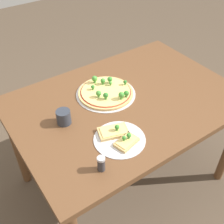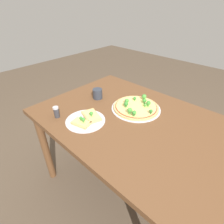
{
  "view_description": "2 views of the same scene",
  "coord_description": "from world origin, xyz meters",
  "px_view_note": "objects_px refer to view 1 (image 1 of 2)",
  "views": [
    {
      "loc": [
        -0.81,
        -1.03,
        1.81
      ],
      "look_at": [
        -0.15,
        -0.06,
        0.79
      ],
      "focal_mm": 45.0,
      "sensor_mm": 36.0,
      "label": 1
    },
    {
      "loc": [
        0.56,
        -0.81,
        1.47
      ],
      "look_at": [
        -0.15,
        -0.06,
        0.79
      ],
      "focal_mm": 28.0,
      "sensor_mm": 36.0,
      "label": 2
    }
  ],
  "objects_px": {
    "drinking_cup": "(64,117)",
    "condiment_shaker": "(101,164)",
    "pizza_tray_whole": "(106,92)",
    "pizza_tray_slice": "(119,137)",
    "dining_table": "(126,111)"
  },
  "relations": [
    {
      "from": "drinking_cup",
      "to": "condiment_shaker",
      "type": "xyz_separation_m",
      "value": [
        -0.01,
        -0.38,
        0.0
      ]
    },
    {
      "from": "drinking_cup",
      "to": "condiment_shaker",
      "type": "relative_size",
      "value": 1.0
    },
    {
      "from": "drinking_cup",
      "to": "condiment_shaker",
      "type": "distance_m",
      "value": 0.38
    },
    {
      "from": "dining_table",
      "to": "pizza_tray_slice",
      "type": "bearing_deg",
      "value": -133.48
    },
    {
      "from": "drinking_cup",
      "to": "pizza_tray_slice",
      "type": "bearing_deg",
      "value": -56.26
    },
    {
      "from": "pizza_tray_whole",
      "to": "drinking_cup",
      "type": "relative_size",
      "value": 4.49
    },
    {
      "from": "pizza_tray_whole",
      "to": "condiment_shaker",
      "type": "distance_m",
      "value": 0.57
    },
    {
      "from": "dining_table",
      "to": "drinking_cup",
      "type": "bearing_deg",
      "value": 175.4
    },
    {
      "from": "condiment_shaker",
      "to": "dining_table",
      "type": "bearing_deg",
      "value": 40.79
    },
    {
      "from": "pizza_tray_slice",
      "to": "drinking_cup",
      "type": "height_order",
      "value": "drinking_cup"
    },
    {
      "from": "pizza_tray_whole",
      "to": "pizza_tray_slice",
      "type": "relative_size",
      "value": 1.37
    },
    {
      "from": "dining_table",
      "to": "pizza_tray_whole",
      "type": "bearing_deg",
      "value": 119.89
    },
    {
      "from": "dining_table",
      "to": "drinking_cup",
      "type": "height_order",
      "value": "drinking_cup"
    },
    {
      "from": "pizza_tray_whole",
      "to": "drinking_cup",
      "type": "distance_m",
      "value": 0.34
    },
    {
      "from": "dining_table",
      "to": "condiment_shaker",
      "type": "xyz_separation_m",
      "value": [
        -0.4,
        -0.35,
        0.13
      ]
    }
  ]
}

